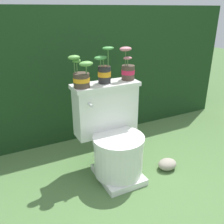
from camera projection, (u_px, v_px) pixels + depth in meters
ground_plane at (122, 172)px, 1.95m from camera, size 12.00×12.00×0.00m
hedge_backdrop at (72, 68)px, 2.63m from camera, size 3.17×0.86×1.21m
toilet at (113, 136)px, 1.85m from camera, size 0.50×0.49×0.68m
potted_plant_left at (81, 76)px, 1.68m from camera, size 0.15×0.13×0.22m
potted_plant_midleft at (104, 70)px, 1.77m from camera, size 0.14×0.09×0.26m
potted_plant_middle at (128, 69)px, 1.86m from camera, size 0.12×0.10×0.25m
garden_stone at (167, 164)px, 1.98m from camera, size 0.15×0.12×0.08m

